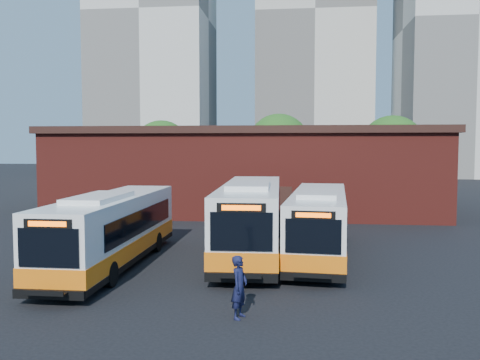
# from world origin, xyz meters

# --- Properties ---
(ground) EXTENTS (220.00, 220.00, 0.00)m
(ground) POSITION_xyz_m (0.00, 0.00, 0.00)
(ground) COLOR black
(bus_midwest) EXTENTS (2.46, 11.62, 3.16)m
(bus_midwest) POSITION_xyz_m (-3.86, 1.32, 1.43)
(bus_midwest) COLOR white
(bus_midwest) RESTS_ON ground
(bus_mideast) EXTENTS (3.06, 12.86, 3.48)m
(bus_mideast) POSITION_xyz_m (1.78, 4.44, 1.58)
(bus_mideast) COLOR white
(bus_mideast) RESTS_ON ground
(bus_east) EXTENTS (3.26, 11.65, 3.14)m
(bus_east) POSITION_xyz_m (4.94, 4.32, 1.42)
(bus_east) COLOR white
(bus_east) RESTS_ON ground
(transit_worker) EXTENTS (0.62, 0.78, 1.88)m
(transit_worker) POSITION_xyz_m (2.24, -4.58, 0.94)
(transit_worker) COLOR #121535
(transit_worker) RESTS_ON ground
(depot_building) EXTENTS (28.60, 12.60, 6.40)m
(depot_building) POSITION_xyz_m (0.00, 20.00, 3.26)
(depot_building) COLOR maroon
(depot_building) RESTS_ON ground
(tree_west) EXTENTS (6.00, 6.00, 7.65)m
(tree_west) POSITION_xyz_m (-10.00, 32.00, 4.64)
(tree_west) COLOR #382314
(tree_west) RESTS_ON ground
(tree_mid) EXTENTS (6.56, 6.56, 8.36)m
(tree_mid) POSITION_xyz_m (2.00, 34.00, 5.08)
(tree_mid) COLOR #382314
(tree_mid) RESTS_ON ground
(tree_east) EXTENTS (6.24, 6.24, 7.96)m
(tree_east) POSITION_xyz_m (13.00, 31.00, 4.83)
(tree_east) COLOR #382314
(tree_east) RESTS_ON ground
(tower_left) EXTENTS (20.00, 18.00, 56.20)m
(tower_left) POSITION_xyz_m (-22.00, 72.00, 27.84)
(tower_left) COLOR beige
(tower_left) RESTS_ON ground
(tower_center) EXTENTS (22.00, 20.00, 61.20)m
(tower_center) POSITION_xyz_m (7.00, 86.00, 30.34)
(tower_center) COLOR beige
(tower_center) RESTS_ON ground
(tower_right) EXTENTS (18.00, 18.00, 49.20)m
(tower_right) POSITION_xyz_m (30.00, 68.00, 24.34)
(tower_right) COLOR beige
(tower_right) RESTS_ON ground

